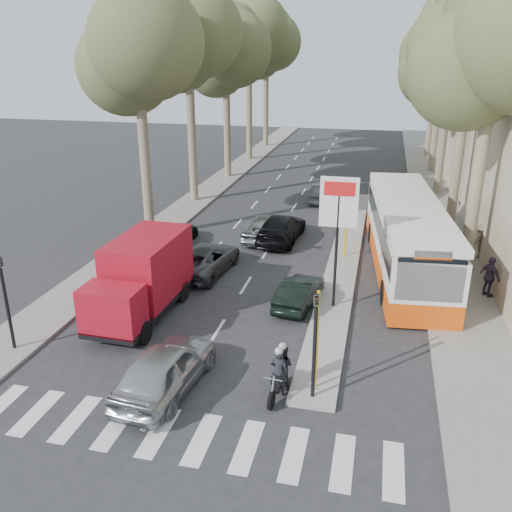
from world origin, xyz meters
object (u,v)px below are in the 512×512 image
at_px(city_bus, 407,234).
at_px(motorcycle, 280,370).
at_px(red_truck, 143,277).
at_px(dark_hatchback, 299,292).
at_px(silver_hatchback, 165,368).

xyz_separation_m(city_bus, motorcycle, (-4.01, -11.52, -1.02)).
height_order(red_truck, motorcycle, red_truck).
relative_size(dark_hatchback, motorcycle, 1.82).
bearing_deg(motorcycle, dark_hatchback, 99.24).
distance_m(red_truck, city_bus, 12.82).
bearing_deg(motorcycle, city_bus, 76.49).
distance_m(red_truck, motorcycle, 7.60).
relative_size(dark_hatchback, city_bus, 0.28).
distance_m(dark_hatchback, red_truck, 6.50).
distance_m(silver_hatchback, motorcycle, 3.62).
distance_m(silver_hatchback, city_bus, 14.42).
bearing_deg(motorcycle, red_truck, 153.49).
relative_size(silver_hatchback, motorcycle, 2.29).
height_order(silver_hatchback, motorcycle, motorcycle).
bearing_deg(silver_hatchback, motorcycle, -162.88).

